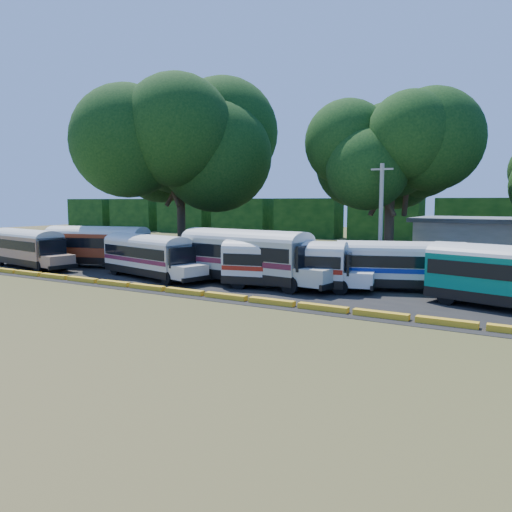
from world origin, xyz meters
The scene contains 13 objects.
ground centered at (0.00, 0.00, 0.00)m, with size 160.00×160.00×0.00m, color #374818.
asphalt_strip centered at (1.00, 12.00, 0.01)m, with size 64.00×24.00×0.02m, color black.
curb centered at (0.00, 1.00, 0.15)m, with size 53.70×0.45×0.30m.
treeline_backdrop centered at (0.00, 48.00, 3.00)m, with size 130.00×4.00×6.00m.
bus_beige centered at (-17.35, 3.76, 1.86)m, with size 10.10×3.92×3.23m.
bus_red centered at (-12.36, 7.02, 2.00)m, with size 10.91×5.13×3.49m.
bus_cream_west centered at (-4.72, 4.66, 1.80)m, with size 9.96×4.51×3.18m.
bus_cream_east centered at (3.03, 5.82, 2.10)m, with size 11.51×3.99×3.71m.
bus_white_red centered at (6.10, 5.64, 1.77)m, with size 9.78×4.41×3.12m.
bus_white_blue centered at (12.49, 8.86, 1.76)m, with size 9.69×5.29×3.11m.
tree_west centered at (-10.82, 15.90, 11.28)m, with size 13.92×13.92×16.41m.
tree_center centered at (8.55, 19.54, 9.74)m, with size 10.81×10.81×13.75m.
utility_pole centered at (9.70, 13.28, 4.24)m, with size 1.60×0.30×8.26m.
Camera 1 is at (20.33, -22.29, 5.58)m, focal length 35.00 mm.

